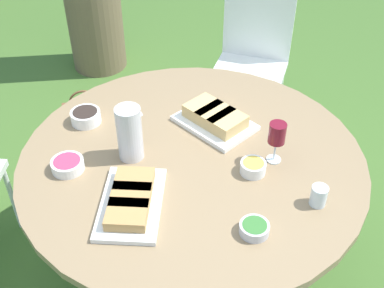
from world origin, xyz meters
The scene contains 13 objects.
ground_plane centered at (0.00, 0.00, 0.00)m, with size 40.00×40.00×0.00m, color #446B2B.
dining_table centered at (0.00, 0.00, 0.63)m, with size 1.42×1.42×0.73m.
chair_near_left centered at (0.57, 1.14, 0.52)m, with size 0.58×0.57×0.89m.
water_pitcher centered at (-0.24, 0.03, 0.85)m, with size 0.11×0.10×0.24m.
wine_glass centered at (0.32, -0.08, 0.86)m, with size 0.07×0.07×0.18m.
platter_bread_main centered at (0.13, 0.19, 0.77)m, with size 0.38×0.41×0.08m.
platter_charcuterie centered at (-0.26, -0.24, 0.76)m, with size 0.29×0.41×0.06m.
bowl_fries centered at (0.22, -0.14, 0.76)m, with size 0.10×0.10×0.05m.
bowl_salad centered at (0.15, -0.44, 0.76)m, with size 0.10×0.10×0.04m.
bowl_olives centered at (-0.43, 0.30, 0.77)m, with size 0.13×0.13×0.06m.
bowl_dip_red centered at (-0.50, -0.01, 0.76)m, with size 0.13×0.13×0.04m.
cup_water_near centered at (0.41, -0.34, 0.77)m, with size 0.06×0.06×0.08m.
handbag centered at (-0.52, 1.15, 0.13)m, with size 0.30×0.14×0.37m.
Camera 1 is at (-0.24, -1.49, 2.02)m, focal length 45.00 mm.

